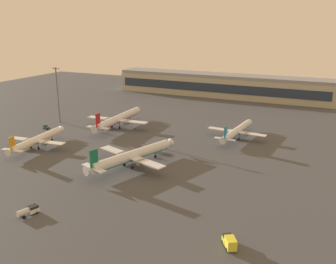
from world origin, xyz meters
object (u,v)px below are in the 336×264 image
airplane_terminal_side (132,156)px  fuel_truck (29,211)px  airplane_taxiway_distant (37,140)px  apron_light_west (58,92)px  airplane_near_gate (237,131)px  catering_truck (230,242)px  airplane_mid_apron (118,119)px  pushback_tug (46,127)px

airplane_terminal_side → fuel_truck: airplane_terminal_side is taller
airplane_taxiway_distant → apron_light_west: (-19.94, 38.37, 13.53)m
airplane_near_gate → catering_truck: 91.14m
airplane_near_gate → fuel_truck: size_ratio=5.54×
airplane_mid_apron → fuel_truck: size_ratio=6.73×
airplane_near_gate → airplane_mid_apron: bearing=-168.0°
airplane_terminal_side → apron_light_west: (-69.03, 39.61, 12.87)m
fuel_truck → apron_light_west: 105.74m
airplane_near_gate → pushback_tug: 97.76m
airplane_near_gate → catering_truck: airplane_near_gate is taller
airplane_taxiway_distant → apron_light_west: size_ratio=1.20×
pushback_tug → catering_truck: bearing=-118.3°
fuel_truck → airplane_taxiway_distant: bearing=148.1°
airplane_mid_apron → fuel_truck: 93.70m
catering_truck → fuel_truck: (-57.06, -8.66, -0.21)m
fuel_truck → airplane_near_gate: bearing=86.8°
airplane_mid_apron → airplane_near_gate: size_ratio=1.21×
airplane_terminal_side → apron_light_west: size_ratio=1.38×
airplane_taxiway_distant → airplane_mid_apron: airplane_mid_apron is taller
airplane_mid_apron → fuel_truck: (26.50, -89.82, -2.97)m
airplane_mid_apron → pushback_tug: size_ratio=14.52×
airplane_terminal_side → catering_truck: airplane_terminal_side is taller
airplane_terminal_side → airplane_mid_apron: 56.33m
airplane_mid_apron → apron_light_west: size_ratio=1.47×
airplane_taxiway_distant → airplane_near_gate: size_ratio=0.99×
catering_truck → airplane_taxiway_distant: bearing=127.1°
airplane_terminal_side → catering_truck: (48.97, -36.70, -2.61)m
fuel_truck → airplane_terminal_side: bearing=96.7°
catering_truck → fuel_truck: catering_truck is taller
apron_light_west → pushback_tug: bearing=-81.3°
airplane_taxiway_distant → fuel_truck: bearing=-54.1°
airplane_near_gate → fuel_truck: (-35.40, -97.16, -2.20)m
fuel_truck → apron_light_west: apron_light_west is taller
airplane_taxiway_distant → fuel_truck: 62.11m
airplane_near_gate → apron_light_west: (-96.35, -12.19, 13.49)m
airplane_terminal_side → fuel_truck: size_ratio=6.33×
apron_light_west → catering_truck: bearing=-32.9°
airplane_taxiway_distant → airplane_terminal_side: bearing=-6.9°
airplane_terminal_side → airplane_taxiway_distant: 49.11m
apron_light_west → airplane_mid_apron: bearing=8.0°
airplane_terminal_side → airplane_taxiway_distant: airplane_terminal_side is taller
airplane_near_gate → airplane_terminal_side: bearing=-112.6°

